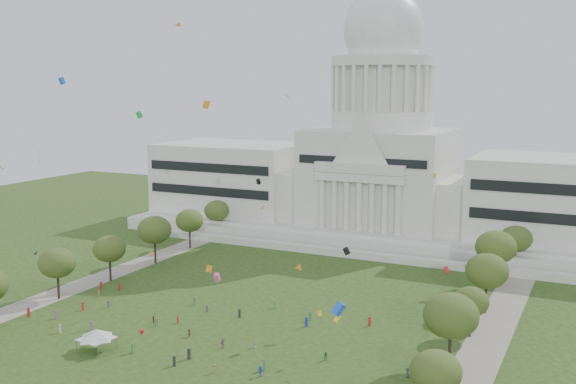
{
  "coord_description": "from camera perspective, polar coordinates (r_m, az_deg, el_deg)",
  "views": [
    {
      "loc": [
        66.79,
        -93.75,
        48.64
      ],
      "look_at": [
        0.0,
        45.0,
        24.0
      ],
      "focal_mm": 42.0,
      "sensor_mm": 36.0,
      "label": 1
    }
  ],
  "objects": [
    {
      "name": "person_2",
      "position": [
        123.58,
        3.22,
        -13.7
      ],
      "size": [
        0.89,
        0.68,
        1.62
      ],
      "primitive_type": "imported",
      "rotation": [
        0.0,
        0.0,
        0.27
      ],
      "color": "#33723F",
      "rests_on": "ground"
    },
    {
      "name": "path_left",
      "position": [
        175.66,
        -16.6,
        -7.37
      ],
      "size": [
        8.0,
        160.0,
        0.04
      ],
      "primitive_type": "cube",
      "color": "gray",
      "rests_on": "ground"
    },
    {
      "name": "row_tree_r_1",
      "position": [
        102.8,
        12.41,
        -14.63
      ],
      "size": [
        7.58,
        7.58,
        10.78
      ],
      "color": "black",
      "rests_on": "ground"
    },
    {
      "name": "capitol",
      "position": [
        219.42,
        7.8,
        2.11
      ],
      "size": [
        160.0,
        64.5,
        91.3
      ],
      "color": "silver",
      "rests_on": "ground"
    },
    {
      "name": "row_tree_r_6",
      "position": [
        187.42,
        18.75,
        -3.77
      ],
      "size": [
        8.42,
        8.42,
        11.97
      ],
      "color": "black",
      "rests_on": "ground"
    },
    {
      "name": "distant_crowd",
      "position": [
        143.22,
        -10.01,
        -10.52
      ],
      "size": [
        67.46,
        35.57,
        1.95
      ],
      "color": "#B21E1E",
      "rests_on": "ground"
    },
    {
      "name": "ground",
      "position": [
        124.97,
        -9.26,
        -13.94
      ],
      "size": [
        400.0,
        400.0,
        0.0
      ],
      "primitive_type": "plane",
      "color": "#264114",
      "rests_on": "ground"
    },
    {
      "name": "row_tree_r_4",
      "position": [
        150.7,
        16.49,
        -6.43
      ],
      "size": [
        9.19,
        9.19,
        13.06
      ],
      "color": "black",
      "rests_on": "ground"
    },
    {
      "name": "person_4",
      "position": [
        129.36,
        -5.55,
        -12.6
      ],
      "size": [
        0.84,
        1.2,
        1.85
      ],
      "primitive_type": "imported",
      "rotation": [
        0.0,
        0.0,
        4.47
      ],
      "color": "#994C8C",
      "rests_on": "ground"
    },
    {
      "name": "row_tree_r_3",
      "position": [
        136.65,
        15.22,
        -8.94
      ],
      "size": [
        7.01,
        7.01,
        9.98
      ],
      "color": "black",
      "rests_on": "ground"
    },
    {
      "name": "row_tree_r_5",
      "position": [
        170.06,
        17.19,
        -4.48
      ],
      "size": [
        9.82,
        9.82,
        13.96
      ],
      "color": "black",
      "rests_on": "ground"
    },
    {
      "name": "kite_swarm",
      "position": [
        122.7,
        -7.4,
        -0.64
      ],
      "size": [
        78.05,
        98.37,
        58.94
      ],
      "color": "yellow",
      "rests_on": "ground"
    },
    {
      "name": "path_right",
      "position": [
        134.28,
        16.28,
        -12.52
      ],
      "size": [
        8.0,
        160.0,
        0.04
      ],
      "primitive_type": "cube",
      "color": "gray",
      "rests_on": "ground"
    },
    {
      "name": "person_8",
      "position": [
        143.82,
        -11.3,
        -10.54
      ],
      "size": [
        0.87,
        0.74,
        1.53
      ],
      "primitive_type": "imported",
      "rotation": [
        0.0,
        0.0,
        2.7
      ],
      "color": "#B21E1E",
      "rests_on": "ground"
    },
    {
      "name": "row_tree_l_5",
      "position": [
        203.25,
        -8.34,
        -2.42
      ],
      "size": [
        8.33,
        8.33,
        11.85
      ],
      "color": "black",
      "rests_on": "ground"
    },
    {
      "name": "row_tree_l_6",
      "position": [
        219.08,
        -6.05,
        -1.58
      ],
      "size": [
        8.19,
        8.19,
        11.64
      ],
      "color": "black",
      "rests_on": "ground"
    },
    {
      "name": "row_tree_l_4",
      "position": [
        187.62,
        -11.24,
        -3.16
      ],
      "size": [
        9.29,
        9.29,
        13.21
      ],
      "color": "black",
      "rests_on": "ground"
    },
    {
      "name": "row_tree_r_2",
      "position": [
        119.98,
        13.63,
        -10.14
      ],
      "size": [
        9.55,
        9.55,
        13.58
      ],
      "color": "black",
      "rests_on": "ground"
    },
    {
      "name": "person_5",
      "position": [
        135.36,
        -8.36,
        -11.71
      ],
      "size": [
        1.59,
        1.2,
        1.6
      ],
      "primitive_type": "imported",
      "rotation": [
        0.0,
        0.0,
        2.67
      ],
      "color": "olive",
      "rests_on": "ground"
    },
    {
      "name": "person_10",
      "position": [
        128.82,
        -2.79,
        -12.68
      ],
      "size": [
        0.92,
        1.17,
        1.77
      ],
      "primitive_type": "imported",
      "rotation": [
        0.0,
        0.0,
        1.97
      ],
      "color": "silver",
      "rests_on": "ground"
    },
    {
      "name": "person_0",
      "position": [
        118.58,
        10.1,
        -14.82
      ],
      "size": [
        0.94,
        1.01,
        1.74
      ],
      "primitive_type": "imported",
      "rotation": [
        0.0,
        0.0,
        5.33
      ],
      "color": "#4C4C51",
      "rests_on": "ground"
    },
    {
      "name": "person_9",
      "position": [
        117.28,
        -2.35,
        -14.91
      ],
      "size": [
        1.36,
        1.29,
        1.92
      ],
      "primitive_type": "imported",
      "rotation": [
        0.0,
        0.0,
        0.7
      ],
      "color": "navy",
      "rests_on": "ground"
    },
    {
      "name": "row_tree_l_2",
      "position": [
        162.63,
        -18.97,
        -5.7
      ],
      "size": [
        8.42,
        8.42,
        11.97
      ],
      "color": "black",
      "rests_on": "ground"
    },
    {
      "name": "event_tent",
      "position": [
        131.42,
        -15.93,
        -11.46
      ],
      "size": [
        8.52,
        8.52,
        4.23
      ],
      "color": "#4C4C4C",
      "rests_on": "ground"
    },
    {
      "name": "person_3",
      "position": [
        119.23,
        -6.26,
        -14.62
      ],
      "size": [
        1.01,
        1.15,
        1.59
      ],
      "primitive_type": "imported",
      "rotation": [
        0.0,
        0.0,
        5.3
      ],
      "color": "olive",
      "rests_on": "ground"
    },
    {
      "name": "row_tree_l_3",
      "position": [
        173.86,
        -14.89,
        -4.67
      ],
      "size": [
        8.12,
        8.12,
        11.55
      ],
      "color": "black",
      "rests_on": "ground"
    }
  ]
}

